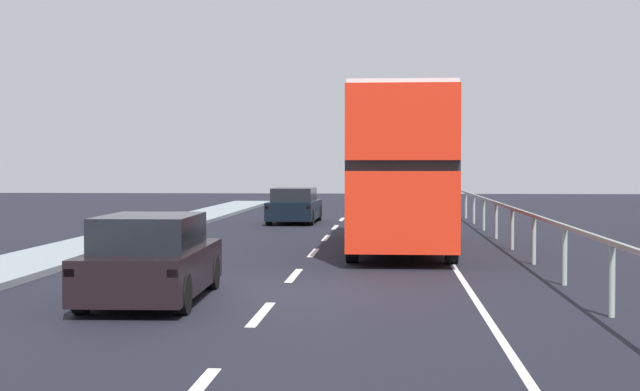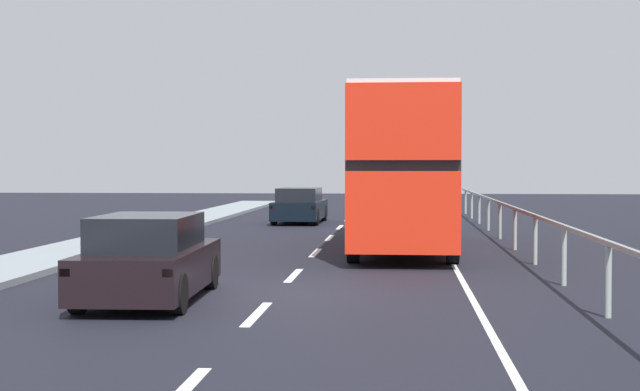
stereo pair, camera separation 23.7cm
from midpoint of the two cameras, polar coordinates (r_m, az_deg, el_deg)
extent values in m
cube|color=black|center=(17.22, -2.84, -6.03)|extent=(75.10, 120.00, 0.10)
cube|color=silver|center=(14.73, -4.04, -7.17)|extent=(0.16, 2.41, 0.01)
cube|color=silver|center=(19.77, -1.92, -4.86)|extent=(0.16, 2.41, 0.01)
cube|color=silver|center=(24.85, -0.67, -3.48)|extent=(0.16, 2.41, 0.01)
cube|color=silver|center=(29.95, 0.15, -2.57)|extent=(0.16, 2.41, 0.01)
cube|color=silver|center=(35.06, 0.73, -1.93)|extent=(0.16, 2.41, 0.01)
cube|color=silver|center=(40.17, 1.17, -1.45)|extent=(0.16, 2.41, 0.01)
cube|color=silver|center=(45.28, 1.50, -1.08)|extent=(0.16, 2.41, 0.01)
cube|color=silver|center=(26.07, 7.17, -3.25)|extent=(0.12, 46.00, 0.01)
cube|color=gray|center=(26.16, 11.32, -0.77)|extent=(0.08, 42.00, 0.08)
cylinder|color=gray|center=(14.95, 16.83, -4.93)|extent=(0.10, 0.10, 1.13)
cylinder|color=gray|center=(18.67, 14.25, -3.57)|extent=(0.10, 0.10, 1.13)
cylinder|color=gray|center=(22.42, 12.53, -2.66)|extent=(0.10, 0.10, 1.13)
cylinder|color=gray|center=(26.20, 11.31, -2.01)|extent=(0.10, 0.10, 1.13)
cylinder|color=gray|center=(29.98, 10.40, -1.52)|extent=(0.10, 0.10, 1.13)
cylinder|color=gray|center=(33.77, 9.69, -1.14)|extent=(0.10, 0.10, 1.13)
cylinder|color=gray|center=(37.57, 9.13, -0.84)|extent=(0.10, 0.10, 1.13)
cylinder|color=gray|center=(41.37, 8.67, -0.60)|extent=(0.10, 0.10, 1.13)
cylinder|color=gray|center=(45.18, 8.29, -0.39)|extent=(0.10, 0.10, 1.13)
cube|color=red|center=(26.04, 4.66, -0.46)|extent=(2.61, 10.86, 1.83)
cube|color=black|center=(26.02, 4.66, 1.82)|extent=(2.63, 10.43, 0.24)
cube|color=red|center=(26.03, 4.67, 3.95)|extent=(2.61, 10.86, 1.69)
cube|color=silver|center=(26.08, 4.67, 5.92)|extent=(2.56, 10.65, 0.10)
cube|color=black|center=(31.43, 4.64, 0.10)|extent=(2.28, 0.06, 1.28)
cube|color=yellow|center=(31.45, 4.65, 4.36)|extent=(1.52, 0.05, 0.28)
cylinder|color=black|center=(30.11, 2.41, -1.60)|extent=(0.29, 1.00, 1.00)
cylinder|color=black|center=(30.12, 6.86, -1.62)|extent=(0.29, 1.00, 1.00)
cylinder|color=black|center=(22.29, 1.67, -2.81)|extent=(0.29, 1.00, 1.00)
cylinder|color=black|center=(22.30, 7.67, -2.83)|extent=(0.29, 1.00, 1.00)
cube|color=black|center=(16.34, -10.51, -4.40)|extent=(1.88, 4.46, 0.72)
cube|color=black|center=(16.07, -10.69, -2.19)|extent=(1.61, 2.47, 0.57)
cube|color=red|center=(14.44, -15.39, -4.54)|extent=(0.16, 0.07, 0.12)
cube|color=red|center=(14.05, -9.40, -4.67)|extent=(0.16, 0.07, 0.12)
cylinder|color=black|center=(18.00, -11.90, -4.54)|extent=(0.22, 0.65, 0.64)
cylinder|color=black|center=(17.68, -6.93, -4.63)|extent=(0.22, 0.65, 0.64)
cylinder|color=black|center=(15.13, -14.68, -5.77)|extent=(0.22, 0.65, 0.64)
cylinder|color=black|center=(14.75, -8.79, -5.92)|extent=(0.22, 0.65, 0.64)
cube|color=black|center=(37.70, -1.72, -0.86)|extent=(1.89, 4.54, 0.70)
cube|color=black|center=(37.46, -1.76, 0.06)|extent=(1.63, 2.51, 0.53)
cube|color=red|center=(35.61, -3.43, -0.74)|extent=(0.16, 0.06, 0.12)
cube|color=red|center=(35.40, -0.89, -0.76)|extent=(0.16, 0.06, 0.12)
cylinder|color=black|center=(39.35, -2.61, -1.06)|extent=(0.21, 0.64, 0.64)
cylinder|color=black|center=(39.16, -0.25, -1.07)|extent=(0.21, 0.64, 0.64)
cylinder|color=black|center=(36.29, -3.30, -1.30)|extent=(0.21, 0.64, 0.64)
cylinder|color=black|center=(36.08, -0.74, -1.32)|extent=(0.21, 0.64, 0.64)
camera|label=1|loc=(0.12, -90.34, -0.01)|focal=52.85mm
camera|label=2|loc=(0.12, 89.66, 0.01)|focal=52.85mm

